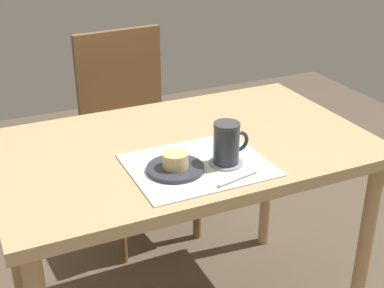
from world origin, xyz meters
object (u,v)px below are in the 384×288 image
at_px(dining_table, 183,168).
at_px(pastry, 175,160).
at_px(wooden_chair, 133,127).
at_px(pastry_plate, 175,169).
at_px(coffee_mug, 227,143).

distance_m(dining_table, pastry, 0.22).
relative_size(wooden_chair, pastry_plate, 5.58).
xyz_separation_m(pastry_plate, coffee_mug, (0.15, -0.02, 0.06)).
bearing_deg(dining_table, wooden_chair, 84.71).
distance_m(pastry, coffee_mug, 0.15).
height_order(dining_table, pastry, pastry).
xyz_separation_m(dining_table, pastry_plate, (-0.10, -0.16, 0.10)).
xyz_separation_m(wooden_chair, pastry, (-0.16, -0.85, 0.27)).
relative_size(pastry_plate, pastry, 2.21).
bearing_deg(dining_table, pastry_plate, -120.49).
bearing_deg(pastry, wooden_chair, 79.39).
xyz_separation_m(pastry, coffee_mug, (0.15, -0.02, 0.03)).
bearing_deg(coffee_mug, wooden_chair, 89.17).
relative_size(pastry, coffee_mug, 0.60).
xyz_separation_m(dining_table, pastry, (-0.10, -0.16, 0.12)).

